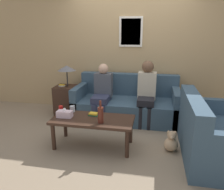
# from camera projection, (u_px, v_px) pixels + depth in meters

# --- Properties ---
(ground_plane) EXTENTS (16.00, 16.00, 0.00)m
(ground_plane) POSITION_uv_depth(u_px,v_px,m) (122.00, 129.00, 3.98)
(ground_plane) COLOR gray
(wall_back) EXTENTS (9.00, 0.08, 2.60)m
(wall_back) POSITION_uv_depth(u_px,v_px,m) (131.00, 51.00, 4.61)
(wall_back) COLOR tan
(wall_back) RESTS_ON ground_plane
(couch_main) EXTENTS (2.04, 0.95, 0.86)m
(couch_main) POSITION_uv_depth(u_px,v_px,m) (127.00, 104.00, 4.43)
(couch_main) COLOR #385166
(couch_main) RESTS_ON ground_plane
(couch_side) EXTENTS (0.95, 1.44, 0.86)m
(couch_side) POSITION_uv_depth(u_px,v_px,m) (214.00, 137.00, 3.04)
(couch_side) COLOR #385166
(couch_side) RESTS_ON ground_plane
(coffee_table) EXTENTS (1.22, 0.56, 0.45)m
(coffee_table) POSITION_uv_depth(u_px,v_px,m) (93.00, 122.00, 3.29)
(coffee_table) COLOR #382319
(coffee_table) RESTS_ON ground_plane
(side_table_with_lamp) EXTENTS (0.44, 0.42, 1.05)m
(side_table_with_lamp) POSITION_uv_depth(u_px,v_px,m) (66.00, 97.00, 4.57)
(side_table_with_lamp) COLOR #382319
(side_table_with_lamp) RESTS_ON ground_plane
(wine_bottle) EXTENTS (0.08, 0.08, 0.33)m
(wine_bottle) POSITION_uv_depth(u_px,v_px,m) (101.00, 115.00, 3.08)
(wine_bottle) COLOR #562319
(wine_bottle) RESTS_ON coffee_table
(drinking_glass) EXTENTS (0.08, 0.08, 0.10)m
(drinking_glass) POSITION_uv_depth(u_px,v_px,m) (72.00, 109.00, 3.53)
(drinking_glass) COLOR silver
(drinking_glass) RESTS_ON coffee_table
(book_stack) EXTENTS (0.15, 0.11, 0.04)m
(book_stack) POSITION_uv_depth(u_px,v_px,m) (93.00, 114.00, 3.38)
(book_stack) COLOR #237547
(book_stack) RESTS_ON coffee_table
(soda_can) EXTENTS (0.07, 0.07, 0.12)m
(soda_can) POSITION_uv_depth(u_px,v_px,m) (61.00, 110.00, 3.46)
(soda_can) COLOR red
(soda_can) RESTS_ON coffee_table
(tissue_box) EXTENTS (0.23, 0.12, 0.14)m
(tissue_box) POSITION_uv_depth(u_px,v_px,m) (65.00, 114.00, 3.31)
(tissue_box) COLOR silver
(tissue_box) RESTS_ON coffee_table
(person_left) EXTENTS (0.34, 0.60, 1.11)m
(person_left) POSITION_uv_depth(u_px,v_px,m) (102.00, 91.00, 4.24)
(person_left) COLOR #2D334C
(person_left) RESTS_ON ground_plane
(person_right) EXTENTS (0.34, 0.58, 1.18)m
(person_right) POSITION_uv_depth(u_px,v_px,m) (147.00, 90.00, 4.09)
(person_right) COLOR black
(person_right) RESTS_ON ground_plane
(teddy_bear) EXTENTS (0.20, 0.20, 0.32)m
(teddy_bear) POSITION_uv_depth(u_px,v_px,m) (171.00, 142.00, 3.22)
(teddy_bear) COLOR tan
(teddy_bear) RESTS_ON ground_plane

